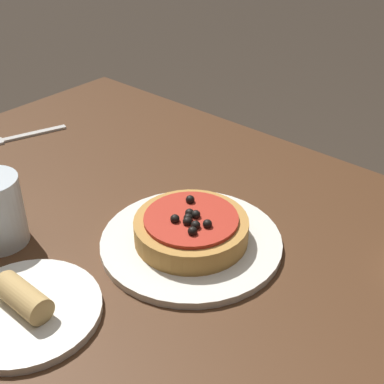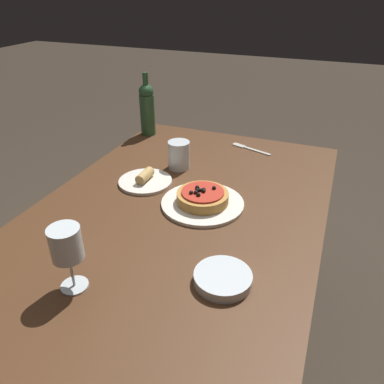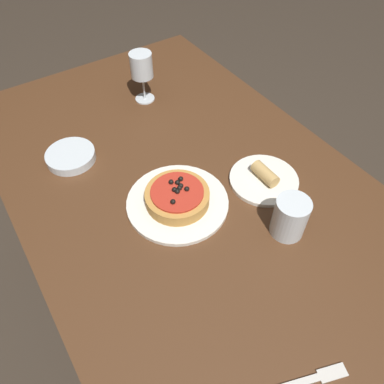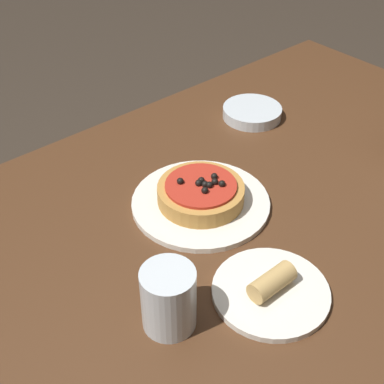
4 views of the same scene
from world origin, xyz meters
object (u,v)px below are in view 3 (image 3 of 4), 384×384
Objects in this scene: pizza at (177,196)px; fork at (307,381)px; wine_glass at (141,67)px; side_bowl at (71,156)px; side_plate at (264,179)px; dinner_plate at (178,202)px; dining_table at (183,195)px; water_cup at (290,217)px.

pizza is 0.92× the size of fork.
wine_glass is (0.48, -0.16, 0.10)m from pizza.
pizza is 1.18× the size of side_bowl.
side_plate is (-0.55, -0.09, -0.12)m from wine_glass.
dinner_plate is 0.52m from wine_glass.
pizza reaches higher than dining_table.
wine_glass is 1.19× the size of side_bowl.
dining_table is 0.26m from side_plate.
dining_table is 0.46m from wine_glass.
side_plate is at bearing -127.97° from dining_table.
pizza is 0.30m from water_cup.
side_plate is (-0.07, -0.25, 0.00)m from dinner_plate.
side_bowl is (0.33, 0.18, -0.02)m from pizza.
pizza is 0.88× the size of side_plate.
side_bowl is at bearing 32.96° from water_cup.
side_bowl is (0.25, 0.24, 0.10)m from dining_table.
side_plate reaches higher than side_bowl.
dinner_plate is 0.30m from water_cup.
dining_table is 10.02× the size of side_bowl.
side_bowl reaches higher than fork.
water_cup is 0.76× the size of side_bowl.
dining_table is 0.62m from fork.
dining_table is 8.50× the size of pizza.
dinner_plate is at bearing 75.36° from side_plate.
water_cup is (-0.71, -0.02, -0.07)m from wine_glass.
dining_table is at bearing -135.73° from side_bowl.
pizza is at bearing 105.89° from fork.
dinner_plate is 0.03m from pizza.
dinner_plate is at bearing 132.18° from pizza.
fork is (-0.60, 0.09, 0.08)m from dining_table.
wine_glass is 0.93× the size of fork.
fork is at bearing 143.59° from water_cup.
side_bowl is at bearing 28.25° from pizza.
fork is at bearing 171.15° from dining_table.
fork is at bearing 176.97° from dinner_plate.
side_bowl is at bearing 47.42° from side_plate.
fork is at bearing -170.07° from side_bowl.
side_bowl is (0.56, 0.36, -0.04)m from water_cup.
water_cup is 0.18m from side_plate.
side_plate reaches higher than dinner_plate.
pizza is at bearing -151.75° from side_bowl.
fork is (-0.52, 0.03, -0.00)m from dinner_plate.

